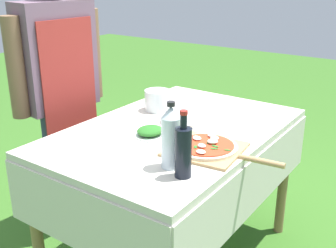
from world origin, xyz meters
TOP-DOWN VIEW (x-y plane):
  - prep_table at (0.00, 0.00)m, footprint 1.31×0.87m
  - person_cook at (-0.09, 0.71)m, footprint 0.58×0.23m
  - pizza_on_peel at (-0.14, -0.27)m, footprint 0.33×0.51m
  - oil_bottle at (-0.40, -0.31)m, footprint 0.06×0.06m
  - water_bottle at (-0.36, -0.22)m, footprint 0.08×0.08m
  - herb_container at (-0.14, 0.04)m, footprint 0.16×0.14m
  - mixing_tub at (0.18, 0.24)m, footprint 0.14×0.14m
  - plate_stack at (0.11, -0.00)m, footprint 0.26×0.26m

SIDE VIEW (x-z plane):
  - prep_table at x=0.00m, z-range 0.28..1.06m
  - pizza_on_peel at x=-0.14m, z-range 0.76..0.81m
  - plate_stack at x=0.11m, z-range 0.77..0.80m
  - herb_container at x=-0.14m, z-range 0.77..0.82m
  - mixing_tub at x=0.18m, z-range 0.77..0.89m
  - oil_bottle at x=-0.40m, z-range 0.75..1.01m
  - water_bottle at x=-0.36m, z-range 0.77..1.03m
  - person_cook at x=-0.09m, z-range 0.14..1.68m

